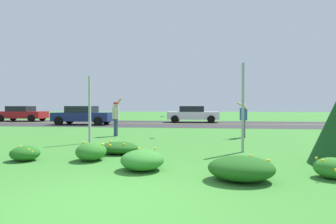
# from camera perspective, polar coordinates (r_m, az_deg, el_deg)

# --- Properties ---
(ground_plane) EXTENTS (120.00, 120.00, 0.00)m
(ground_plane) POSITION_cam_1_polar(r_m,az_deg,el_deg) (13.48, 0.83, -4.93)
(ground_plane) COLOR #387A2D
(highway_strip) EXTENTS (120.00, 9.03, 0.01)m
(highway_strip) POSITION_cam_1_polar(r_m,az_deg,el_deg) (22.86, 3.35, -2.41)
(highway_strip) COLOR #2D2D30
(highway_strip) RESTS_ON ground
(highway_center_stripe) EXTENTS (120.00, 0.16, 0.00)m
(highway_center_stripe) POSITION_cam_1_polar(r_m,az_deg,el_deg) (22.86, 3.35, -2.40)
(highway_center_stripe) COLOR yellow
(highway_center_stripe) RESTS_ON ground
(daylily_clump_mid_left) EXTENTS (0.72, 0.67, 0.42)m
(daylily_clump_mid_left) POSITION_cam_1_polar(r_m,az_deg,el_deg) (6.53, 30.64, -9.82)
(daylily_clump_mid_left) COLOR #2D7526
(daylily_clump_mid_left) RESTS_ON ground
(daylily_clump_front_right) EXTENTS (0.76, 0.71, 0.40)m
(daylily_clump_front_right) POSITION_cam_1_polar(r_m,az_deg,el_deg) (8.31, -27.20, -7.53)
(daylily_clump_front_right) COLOR #23661E
(daylily_clump_front_right) RESTS_ON ground
(daylily_clump_front_center) EXTENTS (1.17, 1.07, 0.39)m
(daylily_clump_front_center) POSITION_cam_1_polar(r_m,az_deg,el_deg) (8.60, -10.04, -7.23)
(daylily_clump_front_center) COLOR #1E5619
(daylily_clump_front_center) RESTS_ON ground
(daylily_clump_mid_center) EXTENTS (0.79, 0.86, 0.51)m
(daylily_clump_mid_center) POSITION_cam_1_polar(r_m,az_deg,el_deg) (7.70, -15.44, -7.78)
(daylily_clump_mid_center) COLOR #2D7526
(daylily_clump_mid_center) RESTS_ON ground
(daylily_clump_front_left) EXTENTS (1.27, 1.08, 0.47)m
(daylily_clump_front_left) POSITION_cam_1_polar(r_m,az_deg,el_deg) (5.65, 14.74, -11.08)
(daylily_clump_front_left) COLOR #1E5619
(daylily_clump_front_left) RESTS_ON ground
(daylily_clump_mid_right) EXTENTS (0.98, 0.98, 0.49)m
(daylily_clump_mid_right) POSITION_cam_1_polar(r_m,az_deg,el_deg) (6.36, -5.26, -9.75)
(daylily_clump_mid_right) COLOR #337F2D
(daylily_clump_mid_right) RESTS_ON ground
(sign_post_near_path) EXTENTS (0.07, 0.10, 2.60)m
(sign_post_near_path) POSITION_cam_1_polar(r_m,az_deg,el_deg) (11.22, -15.72, 0.46)
(sign_post_near_path) COLOR #93969B
(sign_post_near_path) RESTS_ON ground
(sign_post_by_roadside) EXTENTS (0.07, 0.10, 2.78)m
(sign_post_by_roadside) POSITION_cam_1_polar(r_m,az_deg,el_deg) (8.98, 15.07, 0.88)
(sign_post_by_roadside) COLOR #93969B
(sign_post_by_roadside) RESTS_ON ground
(person_thrower_red_cap_gray_shirt) EXTENTS (0.42, 0.49, 1.86)m
(person_thrower_red_cap_gray_shirt) POSITION_cam_1_polar(r_m,az_deg,el_deg) (13.58, -10.63, -0.68)
(person_thrower_red_cap_gray_shirt) COLOR #B2B2B7
(person_thrower_red_cap_gray_shirt) RESTS_ON ground
(person_catcher_blue_shirt) EXTENTS (0.50, 0.49, 1.64)m
(person_catcher_blue_shirt) POSITION_cam_1_polar(r_m,az_deg,el_deg) (13.15, 15.17, -1.03)
(person_catcher_blue_shirt) COLOR #2D4C9E
(person_catcher_blue_shirt) RESTS_ON ground
(frisbee_pale_blue) EXTENTS (0.28, 0.27, 0.14)m
(frisbee_pale_blue) POSITION_cam_1_polar(r_m,az_deg,el_deg) (12.82, -1.10, -0.93)
(frisbee_pale_blue) COLOR #ADD6E5
(car_red_leftmost) EXTENTS (4.50, 2.00, 1.45)m
(car_red_leftmost) POSITION_cam_1_polar(r_m,az_deg,el_deg) (30.18, -27.75, -0.28)
(car_red_leftmost) COLOR maroon
(car_red_leftmost) RESTS_ON ground
(car_navy_center_left) EXTENTS (4.50, 2.00, 1.45)m
(car_navy_center_left) POSITION_cam_1_polar(r_m,az_deg,el_deg) (22.71, -17.02, -0.63)
(car_navy_center_left) COLOR navy
(car_navy_center_left) RESTS_ON ground
(car_white_center_right) EXTENTS (4.50, 2.00, 1.45)m
(car_white_center_right) POSITION_cam_1_polar(r_m,az_deg,el_deg) (24.83, 5.11, -0.43)
(car_white_center_right) COLOR silver
(car_white_center_right) RESTS_ON ground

